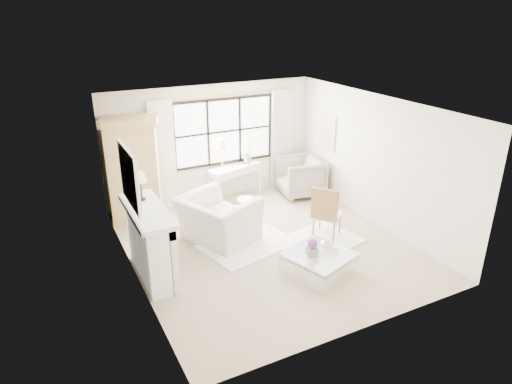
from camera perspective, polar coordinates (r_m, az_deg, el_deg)
floor at (r=8.86m, az=1.50°, el=-6.79°), size 5.50×5.50×0.00m
ceiling at (r=7.91m, az=1.70°, el=10.57°), size 5.50×5.50×0.00m
wall_back at (r=10.66m, az=-5.52°, el=6.09°), size 5.00×0.00×5.00m
wall_front at (r=6.24m, az=13.82°, el=-6.68°), size 5.00×0.00×5.00m
wall_left at (r=7.51m, az=-15.43°, el=-1.74°), size 0.00×5.50×5.50m
wall_right at (r=9.68m, az=14.74°, el=3.75°), size 0.00×5.50×5.50m
window_pane at (r=10.69m, az=-4.02°, el=7.56°), size 2.40×0.02×1.50m
window_frame at (r=10.68m, az=-4.00°, el=7.55°), size 2.50×0.04×1.50m
curtain_rod at (r=10.45m, az=-4.02°, el=12.11°), size 3.30×0.04×0.04m
curtain_left at (r=10.24m, az=-11.54°, el=4.39°), size 0.55×0.10×2.47m
curtain_right at (r=11.36m, az=3.20°, el=6.57°), size 0.55×0.10×2.47m
fireplace at (r=7.85m, az=-13.30°, el=-6.14°), size 0.58×1.66×1.26m
mirror_frame at (r=7.33m, az=-15.59°, el=1.80°), size 0.05×1.15×0.95m
mirror_glass at (r=7.34m, az=-15.36°, el=1.84°), size 0.02×1.00×0.80m
art_frame at (r=10.87m, az=8.85°, el=7.33°), size 0.04×0.62×0.82m
art_canvas at (r=10.86m, az=8.76°, el=7.32°), size 0.01×0.52×0.72m
mantel_lamp at (r=7.79m, az=-14.31°, el=1.68°), size 0.22×0.22×0.51m
armoire at (r=9.84m, az=-15.00°, el=2.74°), size 1.28×1.01×2.24m
console_table at (r=10.92m, az=-2.67°, el=1.31°), size 1.37×0.80×0.80m
console_lamp at (r=10.50m, az=-4.30°, el=5.92°), size 0.28×0.28×0.69m
orchid_plant at (r=10.87m, az=-0.95°, el=4.83°), size 0.33×0.29×0.49m
side_table at (r=9.75m, az=-1.24°, el=-1.79°), size 0.40×0.40×0.51m
rug_left at (r=8.90m, az=-0.98°, el=-6.55°), size 1.92×1.54×0.03m
rug_right at (r=9.06m, az=7.73°, el=-6.20°), size 1.80×1.51×0.03m
club_armchair at (r=8.93m, az=-4.78°, el=-3.38°), size 1.65×1.74×0.90m
wingback_chair at (r=11.10m, az=5.59°, el=1.92°), size 1.19×1.17×0.93m
french_chair at (r=9.18m, az=8.81°, el=-3.80°), size 0.68×0.67×1.08m
coffee_table at (r=8.03m, az=7.83°, el=-8.83°), size 1.26×1.26×0.38m
planter_box at (r=7.84m, az=7.04°, el=-7.38°), size 0.22×0.22×0.13m
planter_flowers at (r=7.77m, az=7.09°, el=-6.41°), size 0.17×0.17×0.17m
pillar_candle at (r=7.96m, az=9.85°, el=-7.12°), size 0.09×0.09×0.12m
coffee_vase at (r=8.12m, az=8.61°, el=-6.24°), size 0.17×0.17×0.16m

